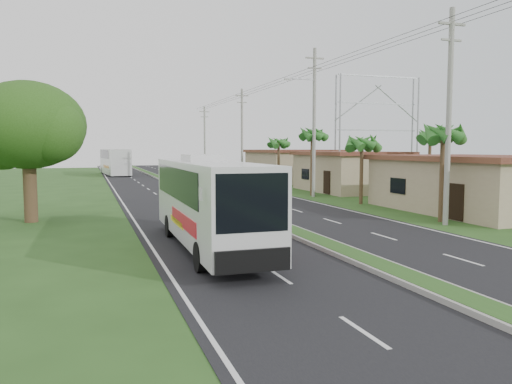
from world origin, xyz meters
name	(u,v)px	position (x,y,z in m)	size (l,w,h in m)	color
ground	(313,241)	(0.00, 0.00, 0.00)	(180.00, 180.00, 0.00)	#274A1B
road_asphalt	(207,198)	(0.00, 20.00, 0.01)	(14.00, 160.00, 0.02)	black
median_strip	(207,196)	(0.00, 20.00, 0.10)	(1.20, 160.00, 0.18)	gray
lane_edge_left	(121,200)	(-6.70, 20.00, 0.00)	(0.12, 160.00, 0.01)	silver
lane_edge_right	(284,195)	(6.70, 20.00, 0.00)	(0.12, 160.00, 0.01)	silver
shop_near	(475,183)	(14.00, 6.00, 1.78)	(8.60, 12.60, 3.52)	tan
shop_mid	(349,171)	(14.00, 22.00, 1.86)	(7.60, 10.60, 3.67)	tan
shop_far	(291,165)	(14.00, 36.00, 1.93)	(8.60, 11.60, 3.82)	tan
palm_verge_a	(443,134)	(9.00, 3.00, 4.74)	(2.40, 2.40, 5.45)	#473321
palm_verge_b	(362,143)	(9.40, 12.00, 4.36)	(2.40, 2.40, 5.05)	#473321
palm_verge_c	(312,135)	(8.80, 19.00, 5.12)	(2.40, 2.40, 5.85)	#473321
palm_verge_d	(279,143)	(9.30, 28.00, 4.55)	(2.40, 2.40, 5.25)	#473321
palm_behind_shop	(430,137)	(17.50, 15.00, 4.93)	(2.40, 2.40, 5.65)	#473321
shade_tree	(26,128)	(-12.11, 10.02, 5.03)	(6.30, 6.00, 7.54)	#473321
utility_pole_a	(449,115)	(8.50, 2.00, 5.67)	(1.60, 0.28, 11.00)	gray
utility_pole_b	(314,120)	(8.47, 18.00, 6.26)	(3.20, 0.28, 12.00)	gray
utility_pole_c	(242,134)	(8.50, 38.00, 5.67)	(1.60, 0.28, 11.00)	gray
utility_pole_d	(205,139)	(8.50, 58.00, 5.42)	(1.60, 0.28, 10.50)	gray
billboard_lattice	(378,123)	(22.00, 30.00, 6.82)	(10.18, 1.18, 12.07)	gray
coach_bus_main	(208,197)	(-4.59, -0.04, 2.04)	(2.54, 11.52, 3.72)	silver
coach_bus_far	(115,160)	(-5.17, 58.59, 2.18)	(3.91, 13.40, 3.85)	silver
motorcyclist	(261,199)	(0.79, 9.04, 0.91)	(1.69, 0.87, 2.39)	black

